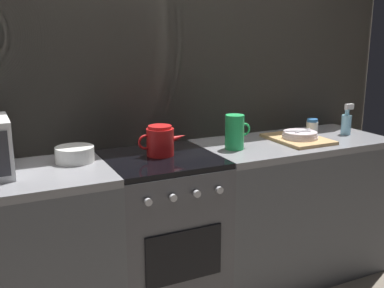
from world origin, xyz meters
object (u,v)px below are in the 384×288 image
object	(u,v)px
stove_unit	(162,233)
pitcher	(235,132)
kettle	(160,141)
mixing_bowl	(75,154)
spray_bottle	(346,123)
spice_jar	(312,127)
dish_pile	(299,137)

from	to	relation	value
stove_unit	pitcher	distance (m)	0.71
kettle	mixing_bowl	xyz separation A→B (m)	(-0.45, 0.07, -0.04)
mixing_bowl	spray_bottle	world-z (taller)	spray_bottle
stove_unit	spice_jar	size ratio (longest dim) A/B	8.57
spice_jar	spray_bottle	world-z (taller)	spray_bottle
spice_jar	dish_pile	bearing A→B (deg)	-150.58
pitcher	dish_pile	distance (m)	0.47
mixing_bowl	spray_bottle	size ratio (longest dim) A/B	0.99
kettle	pitcher	world-z (taller)	pitcher
kettle	dish_pile	xyz separation A→B (m)	(0.90, -0.06, -0.06)
kettle	pitcher	size ratio (longest dim) A/B	1.42
dish_pile	spray_bottle	size ratio (longest dim) A/B	1.97
pitcher	spice_jar	distance (m)	0.67
dish_pile	spice_jar	xyz separation A→B (m)	(0.20, 0.11, 0.03)
pitcher	dish_pile	xyz separation A→B (m)	(0.46, -0.00, -0.08)
kettle	spray_bottle	bearing A→B (deg)	-1.95
stove_unit	pitcher	world-z (taller)	pitcher
pitcher	spray_bottle	distance (m)	0.86
stove_unit	pitcher	xyz separation A→B (m)	(0.45, -0.03, 0.55)
spray_bottle	spice_jar	bearing A→B (deg)	154.29
stove_unit	mixing_bowl	bearing A→B (deg)	167.03
stove_unit	kettle	world-z (taller)	kettle
stove_unit	spray_bottle	distance (m)	1.42
stove_unit	spice_jar	bearing A→B (deg)	4.16
stove_unit	dish_pile	world-z (taller)	dish_pile
dish_pile	spray_bottle	xyz separation A→B (m)	(0.40, 0.01, 0.06)
stove_unit	spray_bottle	xyz separation A→B (m)	(1.31, -0.02, 0.53)
stove_unit	spray_bottle	world-z (taller)	spray_bottle
spice_jar	pitcher	bearing A→B (deg)	-170.55
stove_unit	spray_bottle	size ratio (longest dim) A/B	4.43
stove_unit	dish_pile	bearing A→B (deg)	-1.92
spray_bottle	kettle	bearing A→B (deg)	178.05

